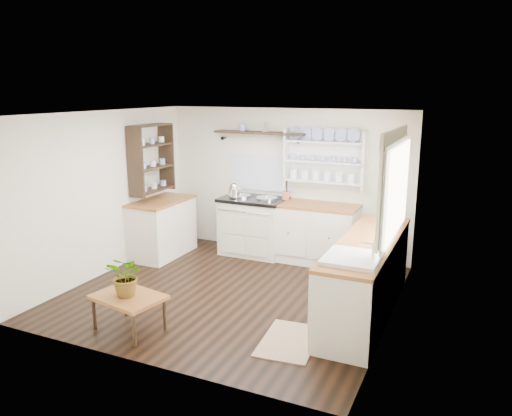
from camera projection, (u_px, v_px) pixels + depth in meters
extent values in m
cube|color=black|center=(232.00, 292.00, 6.51)|extent=(4.00, 3.80, 0.01)
cube|color=silver|center=(286.00, 182.00, 7.92)|extent=(4.00, 0.02, 2.30)
cube|color=silver|center=(395.00, 224.00, 5.44)|extent=(0.02, 3.80, 2.30)
cube|color=silver|center=(105.00, 193.00, 7.04)|extent=(0.02, 3.80, 2.30)
cube|color=white|center=(230.00, 113.00, 5.97)|extent=(4.00, 3.80, 0.01)
cube|color=white|center=(395.00, 190.00, 5.50)|extent=(0.04, 1.40, 1.00)
cube|color=white|center=(393.00, 190.00, 5.51)|extent=(0.02, 1.50, 1.10)
cube|color=beige|center=(395.00, 137.00, 5.39)|extent=(0.04, 1.55, 0.18)
cube|color=beige|center=(253.00, 227.00, 7.96)|extent=(0.98, 0.64, 0.86)
cube|color=black|center=(253.00, 199.00, 7.86)|extent=(1.02, 0.68, 0.05)
cylinder|color=silver|center=(241.00, 196.00, 7.94)|extent=(0.33, 0.33, 0.03)
cylinder|color=silver|center=(267.00, 198.00, 7.76)|extent=(0.33, 0.33, 0.03)
cylinder|color=silver|center=(244.00, 212.00, 7.57)|extent=(0.88, 0.02, 0.02)
cube|color=#F0E6CF|center=(315.00, 234.00, 7.58)|extent=(1.25, 0.60, 0.88)
cube|color=brown|center=(316.00, 206.00, 7.48)|extent=(1.27, 0.63, 0.04)
cube|color=#F0E6CF|center=(366.00, 278.00, 5.81)|extent=(0.60, 2.40, 0.88)
cube|color=brown|center=(368.00, 242.00, 5.71)|extent=(0.62, 2.43, 0.04)
cube|color=white|center=(352.00, 269.00, 5.06)|extent=(0.55, 0.60, 0.28)
cylinder|color=silver|center=(373.00, 253.00, 4.93)|extent=(0.02, 0.02, 0.22)
cube|color=#F0E6CF|center=(162.00, 228.00, 7.88)|extent=(0.60, 1.10, 0.88)
cube|color=brown|center=(161.00, 201.00, 7.78)|extent=(0.62, 1.13, 0.04)
cube|color=white|center=(326.00, 159.00, 7.55)|extent=(1.20, 0.03, 0.90)
cube|color=white|center=(324.00, 160.00, 7.47)|extent=(1.20, 0.22, 0.02)
cylinder|color=navy|center=(325.00, 142.00, 7.42)|extent=(0.20, 0.02, 0.20)
cube|color=black|center=(260.00, 133.00, 7.79)|extent=(1.50, 0.24, 0.04)
cone|color=black|center=(225.00, 138.00, 8.14)|extent=(0.06, 0.20, 0.06)
cone|color=black|center=(300.00, 141.00, 7.62)|extent=(0.06, 0.20, 0.06)
cube|color=black|center=(151.00, 158.00, 7.68)|extent=(0.28, 0.80, 1.05)
cylinder|color=#A75A3D|center=(286.00, 196.00, 7.73)|extent=(0.11, 0.11, 0.13)
cube|color=brown|center=(128.00, 297.00, 5.41)|extent=(0.83, 0.66, 0.04)
cylinder|color=black|center=(94.00, 314.00, 5.46)|extent=(0.04, 0.04, 0.36)
cylinder|color=black|center=(125.00, 301.00, 5.80)|extent=(0.04, 0.04, 0.36)
cylinder|color=black|center=(134.00, 330.00, 5.10)|extent=(0.04, 0.04, 0.36)
cylinder|color=black|center=(165.00, 315.00, 5.44)|extent=(0.04, 0.04, 0.36)
imported|color=#3F7233|center=(127.00, 276.00, 5.35)|extent=(0.42, 0.37, 0.45)
cube|color=#7A6247|center=(289.00, 341.00, 5.23)|extent=(0.63, 0.90, 0.02)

